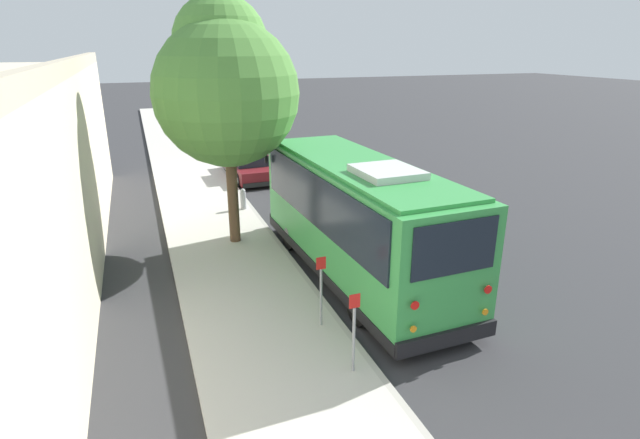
# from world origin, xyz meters

# --- Properties ---
(ground_plane) EXTENTS (160.00, 160.00, 0.00)m
(ground_plane) POSITION_xyz_m (0.00, 0.00, 0.00)
(ground_plane) COLOR #333335
(sidewalk_slab) EXTENTS (80.00, 3.29, 0.15)m
(sidewalk_slab) POSITION_xyz_m (0.00, 3.66, 0.07)
(sidewalk_slab) COLOR beige
(sidewalk_slab) RESTS_ON ground
(curb_strip) EXTENTS (80.00, 0.14, 0.15)m
(curb_strip) POSITION_xyz_m (0.00, 1.94, 0.07)
(curb_strip) COLOR #AAA69D
(curb_strip) RESTS_ON ground
(shuttle_bus) EXTENTS (8.72, 2.94, 3.42)m
(shuttle_bus) POSITION_xyz_m (-1.22, 0.46, 1.83)
(shuttle_bus) COLOR green
(shuttle_bus) RESTS_ON ground
(parked_sedan_maroon) EXTENTS (4.48, 1.84, 1.29)m
(parked_sedan_maroon) POSITION_xyz_m (10.34, 0.94, 0.60)
(parked_sedan_maroon) COLOR maroon
(parked_sedan_maroon) RESTS_ON ground
(parked_sedan_navy) EXTENTS (4.39, 1.79, 1.31)m
(parked_sedan_navy) POSITION_xyz_m (17.52, 0.65, 0.61)
(parked_sedan_navy) COLOR #19234C
(parked_sedan_navy) RESTS_ON ground
(parked_sedan_silver) EXTENTS (4.51, 1.87, 1.26)m
(parked_sedan_silver) POSITION_xyz_m (23.56, 1.02, 0.58)
(parked_sedan_silver) COLOR #A8AAAF
(parked_sedan_silver) RESTS_ON ground
(parked_sedan_blue) EXTENTS (4.71, 1.82, 1.31)m
(parked_sedan_blue) POSITION_xyz_m (30.67, 0.93, 0.61)
(parked_sedan_blue) COLOR navy
(parked_sedan_blue) RESTS_ON ground
(parked_sedan_white) EXTENTS (4.48, 1.95, 1.31)m
(parked_sedan_white) POSITION_xyz_m (36.41, 0.93, 0.61)
(parked_sedan_white) COLOR silver
(parked_sedan_white) RESTS_ON ground
(street_tree) EXTENTS (4.30, 4.30, 7.44)m
(street_tree) POSITION_xyz_m (2.29, 3.21, 5.09)
(street_tree) COLOR brown
(street_tree) RESTS_ON sidewalk_slab
(sign_post_near) EXTENTS (0.06, 0.22, 1.66)m
(sign_post_near) POSITION_xyz_m (-5.40, 2.39, 1.01)
(sign_post_near) COLOR gray
(sign_post_near) RESTS_ON sidewalk_slab
(sign_post_far) EXTENTS (0.06, 0.22, 1.66)m
(sign_post_far) POSITION_xyz_m (-3.60, 2.39, 1.01)
(sign_post_far) COLOR gray
(sign_post_far) RESTS_ON sidewalk_slab
(fire_hydrant) EXTENTS (0.22, 0.22, 0.81)m
(fire_hydrant) POSITION_xyz_m (5.33, 2.28, 0.55)
(fire_hydrant) COLOR #99999E
(fire_hydrant) RESTS_ON sidewalk_slab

